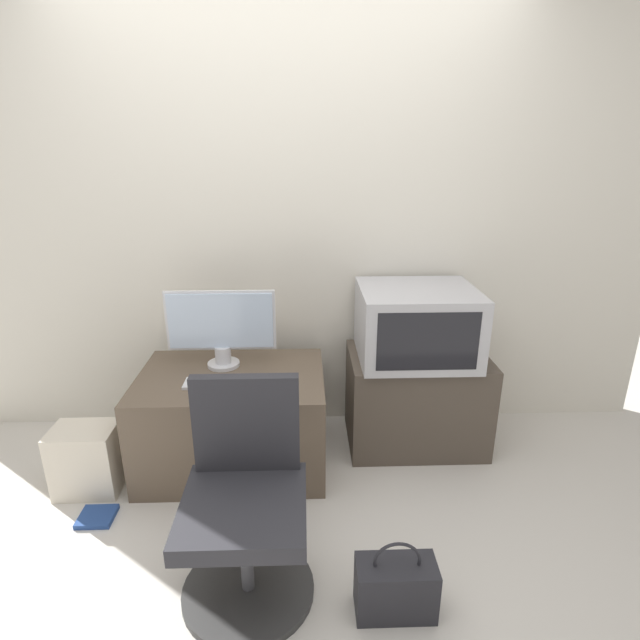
# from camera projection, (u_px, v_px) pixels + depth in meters

# --- Properties ---
(ground_plane) EXTENTS (12.00, 12.00, 0.00)m
(ground_plane) POSITION_uv_depth(u_px,v_px,m) (287.00, 582.00, 2.03)
(ground_plane) COLOR beige
(wall_back) EXTENTS (4.40, 0.05, 2.60)m
(wall_back) POSITION_uv_depth(u_px,v_px,m) (289.00, 215.00, 2.84)
(wall_back) COLOR silver
(wall_back) RESTS_ON ground_plane
(desk) EXTENTS (0.98, 0.68, 0.53)m
(desk) POSITION_uv_depth(u_px,v_px,m) (233.00, 419.00, 2.72)
(desk) COLOR brown
(desk) RESTS_ON ground_plane
(side_stand) EXTENTS (0.78, 0.51, 0.55)m
(side_stand) POSITION_uv_depth(u_px,v_px,m) (416.00, 399.00, 2.91)
(side_stand) COLOR #4C4238
(side_stand) RESTS_ON ground_plane
(main_monitor) EXTENTS (0.58, 0.17, 0.43)m
(main_monitor) POSITION_uv_depth(u_px,v_px,m) (221.00, 327.00, 2.66)
(main_monitor) COLOR silver
(main_monitor) RESTS_ON desk
(keyboard) EXTENTS (0.30, 0.12, 0.01)m
(keyboard) POSITION_uv_depth(u_px,v_px,m) (214.00, 383.00, 2.52)
(keyboard) COLOR silver
(keyboard) RESTS_ON desk
(mouse) EXTENTS (0.05, 0.03, 0.03)m
(mouse) POSITION_uv_depth(u_px,v_px,m) (256.00, 378.00, 2.55)
(mouse) COLOR black
(mouse) RESTS_ON desk
(crt_tv) EXTENTS (0.63, 0.55, 0.40)m
(crt_tv) POSITION_uv_depth(u_px,v_px,m) (416.00, 324.00, 2.73)
(crt_tv) COLOR #B7B7BC
(crt_tv) RESTS_ON side_stand
(office_chair) EXTENTS (0.52, 0.52, 0.85)m
(office_chair) POSITION_uv_depth(u_px,v_px,m) (246.00, 508.00, 1.91)
(office_chair) COLOR #333333
(office_chair) RESTS_ON ground_plane
(cardboard_box_lower) EXTENTS (0.31, 0.23, 0.35)m
(cardboard_box_lower) POSITION_uv_depth(u_px,v_px,m) (87.00, 460.00, 2.52)
(cardboard_box_lower) COLOR beige
(cardboard_box_lower) RESTS_ON ground_plane
(handbag) EXTENTS (0.30, 0.15, 0.32)m
(handbag) POSITION_uv_depth(u_px,v_px,m) (396.00, 587.00, 1.87)
(handbag) COLOR #232328
(handbag) RESTS_ON ground_plane
(book) EXTENTS (0.16, 0.15, 0.02)m
(book) POSITION_uv_depth(u_px,v_px,m) (97.00, 517.00, 2.37)
(book) COLOR navy
(book) RESTS_ON ground_plane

